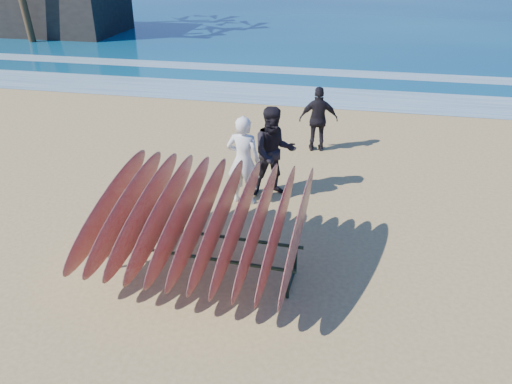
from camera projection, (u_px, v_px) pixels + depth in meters
The scene contains 7 objects.
ground at pixel (246, 264), 8.37m from camera, with size 120.00×120.00×0.00m, color tan.
foam_near at pixel (310, 96), 17.08m from camera, with size 160.00×160.00×0.00m, color white.
foam_far at pixel (320, 72), 20.12m from camera, with size 160.00×160.00×0.00m, color white.
surfboard_rack at pixel (199, 218), 7.74m from camera, with size 3.31×3.13×1.68m.
person_white at pixel (243, 161), 9.90m from camera, with size 0.67×0.44×1.85m, color white.
person_dark_a at pixel (274, 152), 10.20m from camera, with size 0.93×0.72×1.91m, color black.
person_dark_b at pixel (318, 119), 12.45m from camera, with size 0.96×0.40×1.64m, color black.
Camera 1 is at (1.55, -6.72, 4.90)m, focal length 35.00 mm.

